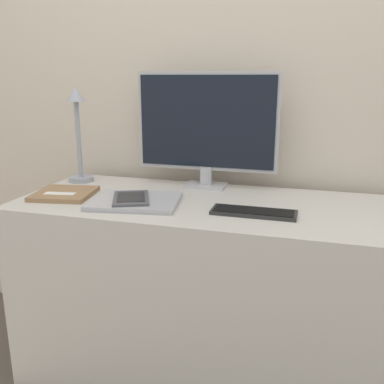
% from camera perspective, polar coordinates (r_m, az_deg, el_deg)
% --- Properties ---
extents(wall_back, '(3.60, 0.05, 2.40)m').
position_cam_1_polar(wall_back, '(1.85, 5.02, 15.76)').
color(wall_back, beige).
rests_on(wall_back, ground_plane).
extents(desk, '(1.40, 0.57, 0.74)m').
position_cam_1_polar(desk, '(1.70, 1.90, -13.30)').
color(desk, beige).
rests_on(desk, ground_plane).
extents(monitor, '(0.58, 0.11, 0.46)m').
position_cam_1_polar(monitor, '(1.73, 1.93, 8.75)').
color(monitor, '#B7B7BC').
rests_on(monitor, desk).
extents(keyboard, '(0.28, 0.10, 0.01)m').
position_cam_1_polar(keyboard, '(1.44, 8.23, -2.67)').
color(keyboard, '#282828').
rests_on(keyboard, desk).
extents(laptop, '(0.35, 0.29, 0.02)m').
position_cam_1_polar(laptop, '(1.55, -7.61, -1.24)').
color(laptop, '#A3A3A8').
rests_on(laptop, desk).
extents(ereader, '(0.19, 0.22, 0.01)m').
position_cam_1_polar(ereader, '(1.55, -8.14, -0.81)').
color(ereader, '#4C4C51').
rests_on(ereader, laptop).
extents(desk_lamp, '(0.11, 0.11, 0.40)m').
position_cam_1_polar(desk_lamp, '(1.90, -15.00, 8.27)').
color(desk_lamp, '#999EA8').
rests_on(desk_lamp, desk).
extents(notebook, '(0.24, 0.24, 0.02)m').
position_cam_1_polar(notebook, '(1.71, -16.65, -0.22)').
color(notebook, '#93704C').
rests_on(notebook, desk).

